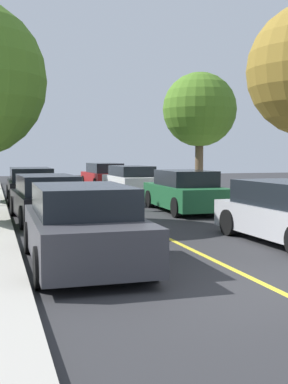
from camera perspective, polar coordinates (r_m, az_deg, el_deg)
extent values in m
plane|color=#2D2D30|center=(7.57, 15.46, -11.05)|extent=(80.00, 80.00, 0.00)
cube|color=gold|center=(11.06, 4.20, -5.99)|extent=(0.12, 39.20, 0.01)
cube|color=#38383D|center=(8.96, -6.99, -4.93)|extent=(1.87, 4.16, 0.74)
cube|color=black|center=(8.95, -7.10, -0.89)|extent=(1.63, 2.51, 0.52)
cylinder|color=black|center=(7.88, 0.82, -7.88)|extent=(0.23, 0.64, 0.64)
cylinder|color=black|center=(7.57, -11.68, -8.48)|extent=(0.23, 0.64, 0.64)
cylinder|color=black|center=(10.48, -3.61, -4.80)|extent=(0.23, 0.64, 0.64)
cylinder|color=black|center=(10.25, -12.92, -5.12)|extent=(0.23, 0.64, 0.64)
cube|color=black|center=(15.06, -11.12, -1.35)|extent=(1.92, 4.51, 0.65)
cube|color=black|center=(14.93, -11.11, 0.89)|extent=(1.64, 2.78, 0.54)
cylinder|color=black|center=(13.74, -6.84, -2.63)|extent=(0.24, 0.65, 0.64)
cylinder|color=black|center=(13.49, -13.62, -2.86)|extent=(0.24, 0.65, 0.64)
cylinder|color=black|center=(16.71, -9.09, -1.40)|extent=(0.24, 0.65, 0.64)
cylinder|color=black|center=(16.50, -14.67, -1.57)|extent=(0.24, 0.65, 0.64)
cube|color=black|center=(21.15, -12.85, 0.35)|extent=(1.84, 4.57, 0.72)
cube|color=black|center=(21.07, -12.87, 2.02)|extent=(1.61, 3.06, 0.52)
cylinder|color=black|center=(19.67, -10.08, -0.55)|extent=(0.22, 0.64, 0.64)
cylinder|color=black|center=(19.55, -14.99, -0.66)|extent=(0.22, 0.64, 0.64)
cylinder|color=black|center=(22.80, -10.99, 0.11)|extent=(0.22, 0.64, 0.64)
cylinder|color=black|center=(22.70, -15.23, 0.02)|extent=(0.22, 0.64, 0.64)
cylinder|color=black|center=(12.34, 9.76, -3.46)|extent=(0.24, 0.65, 0.64)
cylinder|color=black|center=(13.17, 15.92, -3.07)|extent=(0.24, 0.65, 0.64)
cube|color=#1E5B33|center=(17.26, 4.66, -0.44)|extent=(1.85, 4.46, 0.72)
cube|color=black|center=(17.15, 4.77, 1.62)|extent=(1.59, 2.53, 0.52)
cylinder|color=black|center=(18.46, 0.70, -0.80)|extent=(0.24, 0.65, 0.64)
cylinder|color=black|center=(18.97, 5.38, -0.68)|extent=(0.24, 0.65, 0.64)
cylinder|color=black|center=(15.61, 3.78, -1.77)|extent=(0.24, 0.65, 0.64)
cylinder|color=black|center=(16.20, 9.16, -1.59)|extent=(0.24, 0.65, 0.64)
cube|color=white|center=(23.91, -1.57, 0.96)|extent=(1.86, 4.31, 0.75)
cube|color=black|center=(23.73, -1.47, 2.43)|extent=(1.62, 2.81, 0.49)
cylinder|color=black|center=(25.09, -4.32, 0.57)|extent=(0.23, 0.64, 0.64)
cylinder|color=black|center=(25.54, -0.72, 0.65)|extent=(0.23, 0.64, 0.64)
cylinder|color=black|center=(22.32, -2.55, 0.10)|extent=(0.23, 0.64, 0.64)
cylinder|color=black|center=(22.82, 1.45, 0.20)|extent=(0.23, 0.64, 0.64)
cube|color=maroon|center=(29.70, -4.65, 1.56)|extent=(1.95, 4.72, 0.70)
cube|color=black|center=(29.48, -4.56, 2.77)|extent=(1.68, 2.91, 0.56)
cylinder|color=black|center=(31.11, -6.89, 1.29)|extent=(0.24, 0.65, 0.64)
cylinder|color=black|center=(31.50, -3.87, 1.35)|extent=(0.24, 0.65, 0.64)
cylinder|color=black|center=(27.92, -5.52, 0.95)|extent=(0.24, 0.65, 0.64)
cylinder|color=black|center=(28.36, -2.18, 1.02)|extent=(0.24, 0.65, 0.64)
cylinder|color=brown|center=(21.44, 6.34, 2.95)|extent=(0.35, 0.35, 2.64)
sphere|color=#4C7A23|center=(21.52, 6.39, 9.39)|extent=(3.14, 3.14, 3.14)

